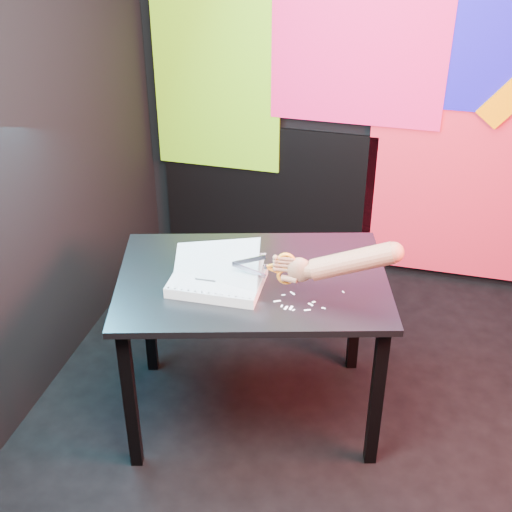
# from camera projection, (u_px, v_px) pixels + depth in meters

# --- Properties ---
(room) EXTENTS (3.01, 3.01, 2.71)m
(room) POSITION_uv_depth(u_px,v_px,m) (376.00, 164.00, 2.54)
(room) COLOR black
(room) RESTS_ON ground
(backdrop) EXTENTS (2.88, 0.05, 2.08)m
(backdrop) POSITION_uv_depth(u_px,v_px,m) (410.00, 127.00, 3.94)
(backdrop) COLOR red
(backdrop) RESTS_ON ground
(work_table) EXTENTS (1.30, 1.03, 0.75)m
(work_table) POSITION_uv_depth(u_px,v_px,m) (253.00, 296.00, 3.06)
(work_table) COLOR black
(work_table) RESTS_ON ground
(printout_stack) EXTENTS (0.40, 0.29, 0.20)m
(printout_stack) POSITION_uv_depth(u_px,v_px,m) (217.00, 280.00, 2.94)
(printout_stack) COLOR silver
(printout_stack) RESTS_ON work_table
(scissors) EXTENTS (0.26, 0.03, 0.15)m
(scissors) POSITION_uv_depth(u_px,v_px,m) (282.00, 268.00, 2.83)
(scissors) COLOR #949EB3
(scissors) RESTS_ON printout_stack
(hand_forearm) EXTENTS (0.49, 0.12, 0.21)m
(hand_forearm) POSITION_uv_depth(u_px,v_px,m) (343.00, 263.00, 2.77)
(hand_forearm) COLOR #945E48
(hand_forearm) RESTS_ON work_table
(paper_clippings) EXTENTS (0.27, 0.19, 0.00)m
(paper_clippings) POSITION_uv_depth(u_px,v_px,m) (297.00, 304.00, 2.84)
(paper_clippings) COLOR white
(paper_clippings) RESTS_ON work_table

